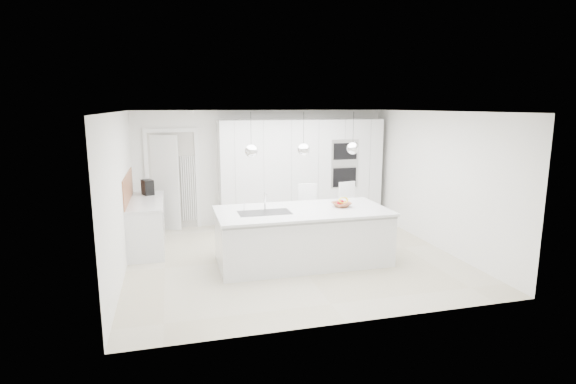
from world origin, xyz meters
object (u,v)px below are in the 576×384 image
object	(u,v)px
island_base	(303,238)
bar_stool_right	(349,213)
bar_stool_left	(309,216)
espresso_machine	(148,187)
fruit_bowl	(342,205)

from	to	relation	value
island_base	bar_stool_right	xyz separation A→B (m)	(1.21, 0.94, 0.14)
island_base	bar_stool_right	world-z (taller)	bar_stool_right
bar_stool_left	bar_stool_right	size ratio (longest dim) A/B	1.01
espresso_machine	bar_stool_left	world-z (taller)	espresso_machine
espresso_machine	bar_stool_left	bearing A→B (deg)	-42.37
bar_stool_left	bar_stool_right	distance (m)	0.82
fruit_bowl	bar_stool_left	size ratio (longest dim) A/B	0.27
fruit_bowl	espresso_machine	size ratio (longest dim) A/B	1.08
espresso_machine	bar_stool_right	world-z (taller)	espresso_machine
bar_stool_left	espresso_machine	bearing A→B (deg)	161.50
island_base	bar_stool_left	world-z (taller)	bar_stool_left
island_base	fruit_bowl	bearing A→B (deg)	6.74
island_base	espresso_machine	xyz separation A→B (m)	(-2.53, 2.04, 0.61)
bar_stool_left	bar_stool_right	bearing A→B (deg)	6.70
bar_stool_right	fruit_bowl	bearing A→B (deg)	-133.71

